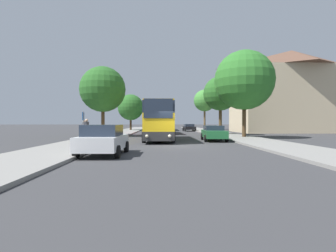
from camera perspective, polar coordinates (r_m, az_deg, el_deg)
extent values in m
plane|color=#38383A|center=(18.83, 1.79, -4.32)|extent=(300.00, 300.00, 0.00)
cube|color=gray|center=(19.70, -19.04, -3.92)|extent=(4.00, 120.00, 0.15)
cube|color=gray|center=(20.47, 21.80, -3.75)|extent=(4.00, 120.00, 0.15)
cube|color=#C6B28E|center=(48.09, 25.27, 4.95)|extent=(17.99, 10.62, 10.34)
pyramid|color=brown|center=(49.04, 25.33, 12.85)|extent=(17.99, 10.62, 3.19)
cube|color=#2D2D2D|center=(24.65, -1.97, -1.62)|extent=(2.44, 10.50, 0.70)
cube|color=yellow|center=(24.63, -1.97, 0.83)|extent=(2.44, 10.50, 1.41)
cube|color=#232D3D|center=(24.65, -1.97, 3.58)|extent=(2.47, 10.29, 0.95)
cube|color=yellow|center=(24.68, -1.97, 4.82)|extent=(2.40, 10.29, 0.12)
cube|color=#232D3D|center=(19.38, -2.12, 3.86)|extent=(2.17, 0.07, 1.45)
sphere|color=#F4EAC1|center=(19.39, -4.62, -2.21)|extent=(0.24, 0.24, 0.24)
sphere|color=#F4EAC1|center=(19.37, 0.38, -2.21)|extent=(0.24, 0.24, 0.24)
cylinder|color=black|center=(21.56, -5.26, -2.32)|extent=(0.30, 1.00, 1.00)
cylinder|color=black|center=(21.53, 1.16, -2.32)|extent=(0.30, 1.00, 1.00)
cylinder|color=black|center=(27.84, -4.39, -1.59)|extent=(0.30, 1.00, 1.00)
cylinder|color=black|center=(27.82, 0.58, -1.59)|extent=(0.30, 1.00, 1.00)
cube|color=gray|center=(38.33, -1.99, -0.71)|extent=(2.78, 10.85, 0.70)
cube|color=red|center=(38.31, -1.99, 0.75)|extent=(2.78, 10.85, 1.26)
cube|color=#232D3D|center=(38.33, -1.99, 2.40)|extent=(2.80, 10.63, 0.95)
cube|color=red|center=(38.34, -1.99, 3.20)|extent=(2.72, 10.63, 0.12)
cube|color=#232D3D|center=(32.90, -1.81, 2.38)|extent=(2.24, 0.12, 1.45)
sphere|color=#F4EAC1|center=(32.88, -3.32, -0.92)|extent=(0.24, 0.24, 0.24)
sphere|color=#F4EAC1|center=(32.92, -0.28, -0.92)|extent=(0.24, 0.24, 0.24)
cylinder|color=black|center=(35.10, -3.92, -1.07)|extent=(0.33, 1.01, 1.00)
cylinder|color=black|center=(35.15, 0.15, -1.06)|extent=(0.33, 1.01, 1.00)
cylinder|color=black|center=(41.56, -3.80, -0.76)|extent=(0.33, 1.01, 1.00)
cylinder|color=black|center=(41.61, -0.36, -0.76)|extent=(0.33, 1.01, 1.00)
cube|color=silver|center=(53.76, -1.55, -0.24)|extent=(2.72, 11.79, 0.70)
cube|color=#23844C|center=(53.75, -1.55, 0.86)|extent=(2.72, 11.79, 1.37)
cube|color=#232D3D|center=(53.76, -1.55, 2.10)|extent=(2.74, 11.56, 0.95)
cube|color=#23844C|center=(53.77, -1.55, 2.67)|extent=(2.66, 11.56, 0.12)
cube|color=#232D3D|center=(47.85, -1.67, 2.06)|extent=(2.26, 0.10, 1.45)
sphere|color=#F4EAC1|center=(47.86, -2.72, -0.35)|extent=(0.24, 0.24, 0.24)
sphere|color=#F4EAC1|center=(47.83, -0.62, -0.35)|extent=(0.24, 0.24, 0.24)
cylinder|color=black|center=(50.28, -3.05, -0.47)|extent=(0.32, 1.01, 1.00)
cylinder|color=black|center=(50.23, -0.19, -0.47)|extent=(0.32, 1.01, 1.00)
cylinder|color=black|center=(57.32, -2.74, -0.30)|extent=(0.32, 1.01, 1.00)
cylinder|color=black|center=(57.28, -0.24, -0.30)|extent=(0.32, 1.01, 1.00)
cube|color=silver|center=(13.95, -13.85, -3.47)|extent=(2.08, 4.13, 0.69)
cube|color=#232D3D|center=(13.76, -14.03, -0.92)|extent=(1.78, 2.17, 0.56)
cylinder|color=black|center=(15.45, -16.22, -4.35)|extent=(0.22, 0.63, 0.62)
cylinder|color=black|center=(15.02, -9.05, -4.47)|extent=(0.22, 0.63, 0.62)
cylinder|color=black|center=(13.06, -19.37, -5.32)|extent=(0.22, 0.63, 0.62)
cylinder|color=black|center=(12.55, -10.92, -5.54)|extent=(0.22, 0.63, 0.62)
cube|color=#236B38|center=(23.94, 9.91, -1.69)|extent=(2.02, 4.68, 0.65)
cube|color=#232D3D|center=(24.11, 9.85, -0.40)|extent=(1.69, 2.47, 0.42)
cylinder|color=black|center=(22.71, 12.65, -2.66)|extent=(0.23, 0.63, 0.62)
cylinder|color=black|center=(22.43, 8.19, -2.69)|extent=(0.23, 0.63, 0.62)
cylinder|color=black|center=(25.51, 11.41, -2.26)|extent=(0.23, 0.63, 0.62)
cylinder|color=black|center=(25.26, 7.43, -2.28)|extent=(0.23, 0.63, 0.62)
cube|color=black|center=(48.20, 4.62, -0.42)|extent=(2.04, 4.50, 0.56)
cube|color=#232D3D|center=(48.37, 4.59, 0.17)|extent=(1.73, 2.37, 0.44)
cylinder|color=black|center=(47.00, 6.00, -0.80)|extent=(0.22, 0.63, 0.62)
cylinder|color=black|center=(46.72, 3.74, -0.81)|extent=(0.22, 0.63, 0.62)
cylinder|color=black|center=(49.71, 5.45, -0.71)|extent=(0.22, 0.63, 0.62)
cylinder|color=black|center=(49.44, 3.32, -0.71)|extent=(0.22, 0.63, 0.62)
cylinder|color=gray|center=(20.06, -17.96, -0.28)|extent=(0.08, 0.08, 2.33)
cube|color=#1E56A3|center=(20.06, -17.97, 2.04)|extent=(0.03, 0.45, 0.60)
cylinder|color=#23232D|center=(21.70, -17.27, -2.13)|extent=(0.30, 0.30, 0.86)
cylinder|color=#333338|center=(21.68, -17.28, -0.06)|extent=(0.36, 0.36, 0.71)
sphere|color=tan|center=(21.67, -17.29, 1.19)|extent=(0.23, 0.23, 0.23)
cylinder|color=#23232D|center=(24.80, -17.79, -1.79)|extent=(0.30, 0.30, 0.83)
cylinder|color=#333338|center=(24.78, -17.80, -0.03)|extent=(0.36, 0.36, 0.69)
sphere|color=tan|center=(24.78, -17.80, 1.03)|extent=(0.22, 0.22, 0.22)
cylinder|color=#47331E|center=(31.55, -13.98, 1.11)|extent=(0.40, 0.40, 3.38)
sphere|color=#286023|center=(31.78, -14.01, 7.76)|extent=(5.31, 5.31, 5.31)
cylinder|color=#47331E|center=(51.50, -8.12, 0.56)|extent=(0.40, 0.40, 2.51)
sphere|color=#286023|center=(51.57, -8.13, 4.05)|extent=(5.03, 5.03, 5.03)
cylinder|color=#513D23|center=(34.38, 11.33, 1.26)|extent=(0.40, 0.40, 3.56)
sphere|color=#286023|center=(34.57, 11.35, 6.95)|extent=(4.40, 4.40, 4.40)
cylinder|color=#47331E|center=(28.48, 16.23, 1.34)|extent=(0.40, 0.40, 3.59)
sphere|color=#2D7028|center=(28.81, 16.27, 9.55)|extent=(6.18, 6.18, 6.18)
cylinder|color=brown|center=(54.82, 7.97, 1.52)|extent=(0.40, 0.40, 4.29)
sphere|color=#428938|center=(54.99, 7.98, 5.52)|extent=(4.51, 4.51, 4.51)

